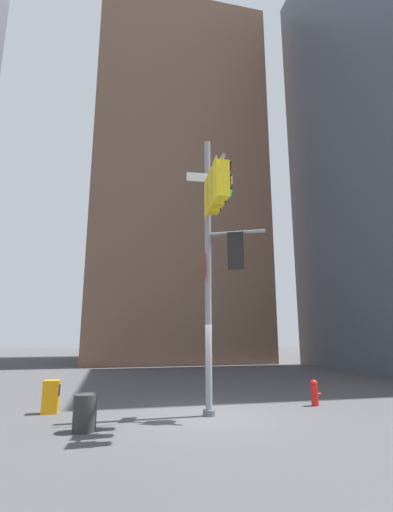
% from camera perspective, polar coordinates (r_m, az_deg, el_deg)
% --- Properties ---
extents(ground, '(120.00, 120.00, 0.00)m').
position_cam_1_polar(ground, '(11.17, 1.97, -23.53)').
color(ground, '#474749').
extents(building_mid_block, '(14.98, 14.98, 32.92)m').
position_cam_1_polar(building_mid_block, '(38.18, -3.88, 9.76)').
color(building_mid_block, brown).
rests_on(building_mid_block, ground).
extents(signal_pole_assembly, '(2.32, 2.62, 8.37)m').
position_cam_1_polar(signal_pole_assembly, '(10.70, 3.16, 3.92)').
color(signal_pole_assembly, gray).
rests_on(signal_pole_assembly, ground).
extents(fire_hydrant, '(0.33, 0.23, 0.80)m').
position_cam_1_polar(fire_hydrant, '(13.13, 17.82, -19.44)').
color(fire_hydrant, red).
rests_on(fire_hydrant, ground).
extents(newspaper_box, '(0.45, 0.36, 0.91)m').
position_cam_1_polar(newspaper_box, '(12.16, -21.66, -19.60)').
color(newspaper_box, orange).
rests_on(newspaper_box, ground).
extents(trash_bin, '(0.54, 0.54, 0.83)m').
position_cam_1_polar(trash_bin, '(9.76, -16.93, -22.23)').
color(trash_bin, '#2D2D2D').
rests_on(trash_bin, ground).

